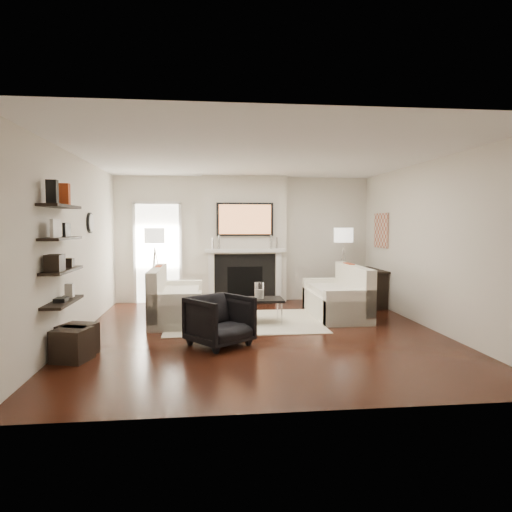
{
  "coord_description": "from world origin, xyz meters",
  "views": [
    {
      "loc": [
        -0.83,
        -6.91,
        1.68
      ],
      "look_at": [
        0.0,
        0.6,
        1.15
      ],
      "focal_mm": 32.0,
      "sensor_mm": 36.0,
      "label": 1
    }
  ],
  "objects": [
    {
      "name": "room_envelope",
      "position": [
        0.0,
        0.0,
        1.35
      ],
      "size": [
        6.0,
        6.0,
        6.0
      ],
      "color": "#33140B",
      "rests_on": "ground"
    },
    {
      "name": "chimney_breast",
      "position": [
        0.0,
        2.88,
        1.35
      ],
      "size": [
        1.8,
        0.25,
        2.7
      ],
      "primitive_type": "cube",
      "color": "silver",
      "rests_on": "floor"
    },
    {
      "name": "fireplace_surround",
      "position": [
        0.0,
        2.74,
        0.52
      ],
      "size": [
        1.3,
        0.02,
        1.04
      ],
      "primitive_type": "cube",
      "color": "black",
      "rests_on": "floor"
    },
    {
      "name": "firebox",
      "position": [
        0.0,
        2.73,
        0.45
      ],
      "size": [
        0.75,
        0.02,
        0.65
      ],
      "primitive_type": "cube",
      "color": "black",
      "rests_on": "floor"
    },
    {
      "name": "mantel_pilaster_l",
      "position": [
        -0.72,
        2.71,
        0.55
      ],
      "size": [
        0.12,
        0.08,
        1.1
      ],
      "primitive_type": "cube",
      "color": "white",
      "rests_on": "floor"
    },
    {
      "name": "mantel_pilaster_r",
      "position": [
        0.72,
        2.71,
        0.55
      ],
      "size": [
        0.12,
        0.08,
        1.1
      ],
      "primitive_type": "cube",
      "color": "white",
      "rests_on": "floor"
    },
    {
      "name": "mantel_shelf",
      "position": [
        0.0,
        2.69,
        1.12
      ],
      "size": [
        1.7,
        0.18,
        0.07
      ],
      "primitive_type": "cube",
      "color": "white",
      "rests_on": "chimney_breast"
    },
    {
      "name": "tv_body",
      "position": [
        0.0,
        2.71,
        1.78
      ],
      "size": [
        1.2,
        0.06,
        0.7
      ],
      "primitive_type": "cube",
      "color": "black",
      "rests_on": "chimney_breast"
    },
    {
      "name": "tv_screen",
      "position": [
        0.0,
        2.68,
        1.78
      ],
      "size": [
        1.1,
        0.0,
        0.62
      ],
      "primitive_type": "cube",
      "color": "#BF723F",
      "rests_on": "tv_body"
    },
    {
      "name": "candlestick_l_tall",
      "position": [
        -0.55,
        2.7,
        1.3
      ],
      "size": [
        0.04,
        0.04,
        0.3
      ],
      "primitive_type": "cylinder",
      "color": "silver",
      "rests_on": "mantel_shelf"
    },
    {
      "name": "candlestick_l_short",
      "position": [
        -0.68,
        2.7,
        1.27
      ],
      "size": [
        0.04,
        0.04,
        0.24
      ],
      "primitive_type": "cylinder",
      "color": "silver",
      "rests_on": "mantel_shelf"
    },
    {
      "name": "candlestick_r_tall",
      "position": [
        0.55,
        2.7,
        1.3
      ],
      "size": [
        0.04,
        0.04,
        0.3
      ],
      "primitive_type": "cylinder",
      "color": "silver",
      "rests_on": "mantel_shelf"
    },
    {
      "name": "candlestick_r_short",
      "position": [
        0.68,
        2.7,
        1.27
      ],
      "size": [
        0.04,
        0.04,
        0.24
      ],
      "primitive_type": "cylinder",
      "color": "silver",
      "rests_on": "mantel_shelf"
    },
    {
      "name": "hallway_panel",
      "position": [
        -1.85,
        2.98,
        1.05
      ],
      "size": [
        0.9,
        0.02,
        2.1
      ],
      "primitive_type": "cube",
      "color": "white",
      "rests_on": "floor"
    },
    {
      "name": "door_trim_l",
      "position": [
        -2.33,
        2.96,
        1.05
      ],
      "size": [
        0.06,
        0.06,
        2.16
      ],
      "primitive_type": "cube",
      "color": "white",
      "rests_on": "floor"
    },
    {
      "name": "door_trim_r",
      "position": [
        -1.37,
        2.96,
        1.05
      ],
      "size": [
        0.06,
        0.06,
        2.16
      ],
      "primitive_type": "cube",
      "color": "white",
      "rests_on": "floor"
    },
    {
      "name": "door_trim_top",
      "position": [
        -1.85,
        2.96,
        2.13
      ],
      "size": [
        1.02,
        0.06,
        0.06
      ],
      "primitive_type": "cube",
      "color": "white",
      "rests_on": "wall_back"
    },
    {
      "name": "rug",
      "position": [
        -0.2,
        0.8,
        0.01
      ],
      "size": [
        2.6,
        2.0,
        0.01
      ],
      "primitive_type": "cube",
      "color": "beige",
      "rests_on": "floor"
    },
    {
      "name": "loveseat_left_base",
      "position": [
        -1.33,
        1.06,
        0.21
      ],
      "size": [
        0.85,
        1.8,
        0.42
      ],
      "primitive_type": "cube",
      "color": "white",
      "rests_on": "floor"
    },
    {
      "name": "loveseat_left_back",
      "position": [
        -1.67,
        1.06,
        0.53
      ],
      "size": [
        0.18,
        1.8,
        0.8
      ],
      "primitive_type": "cube",
      "color": "white",
      "rests_on": "floor"
    },
    {
      "name": "loveseat_left_arm_n",
      "position": [
        -1.33,
        0.25,
        0.3
      ],
      "size": [
        0.85,
        0.18,
        0.6
      ],
      "primitive_type": "cube",
      "color": "white",
      "rests_on": "floor"
    },
    {
      "name": "loveseat_left_arm_s",
      "position": [
        -1.33,
        1.87,
        0.3
      ],
      "size": [
        0.85,
        0.18,
        0.6
      ],
      "primitive_type": "cube",
      "color": "white",
      "rests_on": "floor"
    },
    {
      "name": "loveseat_left_cushion",
      "position": [
        -1.28,
        1.06,
        0.47
      ],
      "size": [
        0.63,
        1.44,
        0.1
      ],
      "primitive_type": "cube",
      "color": "white",
      "rests_on": "loveseat_left_base"
    },
    {
      "name": "pillow_left_orange",
      "position": [
        -1.67,
        1.36,
        0.73
      ],
      "size": [
        0.1,
        0.42,
        0.42
      ],
      "primitive_type": "cube",
      "color": "#AA3914",
      "rests_on": "loveseat_left_cushion"
    },
    {
      "name": "pillow_left_charcoal",
      "position": [
        -1.67,
        0.76,
        0.72
      ],
      "size": [
        0.1,
        0.4,
        0.4
      ],
      "primitive_type": "cube",
      "color": "black",
      "rests_on": "loveseat_left_cushion"
    },
    {
      "name": "loveseat_right_base",
      "position": [
        1.52,
        1.12,
        0.21
      ],
      "size": [
        0.85,
        1.8,
        0.42
      ],
      "primitive_type": "cube",
      "color": "white",
      "rests_on": "floor"
    },
    {
      "name": "loveseat_right_back",
      "position": [
        1.86,
        1.12,
        0.53
      ],
      "size": [
        0.18,
        1.8,
        0.8
      ],
      "primitive_type": "cube",
      "color": "white",
      "rests_on": "floor"
    },
    {
      "name": "loveseat_right_arm_n",
      "position": [
        1.52,
        0.31,
        0.3
      ],
      "size": [
        0.85,
        0.18,
        0.6
      ],
      "primitive_type": "cube",
      "color": "white",
      "rests_on": "floor"
    },
    {
      "name": "loveseat_right_arm_s",
      "position": [
        1.52,
        1.93,
        0.3
      ],
      "size": [
        0.85,
        0.18,
        0.6
      ],
      "primitive_type": "cube",
      "color": "white",
      "rests_on": "floor"
    },
    {
      "name": "loveseat_right_cushion",
      "position": [
        1.47,
        1.12,
        0.47
      ],
      "size": [
        0.63,
        1.44,
        0.1
      ],
      "primitive_type": "cube",
      "color": "white",
      "rests_on": "loveseat_right_base"
    },
    {
      "name": "pillow_right_orange",
      "position": [
        1.86,
        1.42,
        0.73
      ],
      "size": [
        0.1,
        0.42,
        0.42
      ],
      "primitive_type": "cube",
      "color": "#AA3914",
      "rests_on": "loveseat_right_cushion"
    },
    {
      "name": "pillow_right_charcoal",
      "position": [
        1.86,
        0.82,
        0.72
      ],
      "size": [
        0.1,
        0.4,
        0.4
      ],
      "primitive_type": "cube",
      "color": "black",
      "rests_on": "loveseat_right_cushion"
    },
    {
      "name": "coffee_table",
      "position": [
        -0.08,
        0.69,
        0.4
      ],
      "size": [
        1.1,
        0.55,
        0.04
      ],
      "primitive_type": "cube",
      "color": "black",
      "rests_on": "floor"
    },
    {
      "name": "coffee_leg_nw",
      "position": [
        -0.58,
        0.47,
        0.19
      ],
      "size": [
        0.02,
        0.02,
        0.38
      ],
      "primitive_type": "cylinder",
      "color": "silver",
      "rests_on": "floor"
    },
    {
      "name": "coffee_leg_ne",
      "position": [
        0.42,
        0.47,
        0.19
      ],
      "size": [
        0.02,
        0.02,
        0.38
      ],
      "primitive_type": "cylinder",
      "color": "silver",
      "rests_on": "floor"
    },
    {
      "name": "coffee_leg_sw",
      "position": [
        -0.58,
        0.91,
        0.19
      ],
      "size": [
        0.02,
        0.02,
        0.38
      ],
      "primitive_type": "cylinder",
      "color": "silver",
      "rests_on": "floor"
    },
    {
      "name": "coffee_leg_se",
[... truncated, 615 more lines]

